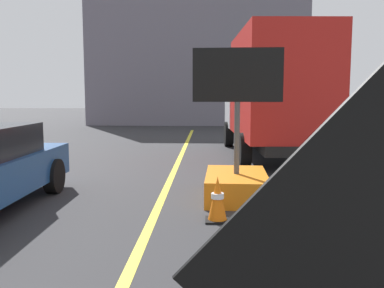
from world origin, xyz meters
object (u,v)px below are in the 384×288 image
(arrow_board_trailer, at_px, (236,172))
(box_truck, at_px, (273,93))
(highway_guide_sign, at_px, (284,61))
(traffic_cone_mid_lane, at_px, (218,199))

(arrow_board_trailer, relative_size, box_truck, 0.39)
(highway_guide_sign, bearing_deg, box_truck, -102.51)
(box_truck, distance_m, highway_guide_sign, 7.20)
(arrow_board_trailer, relative_size, traffic_cone_mid_lane, 3.97)
(arrow_board_trailer, xyz_separation_m, highway_guide_sign, (2.93, 12.03, 2.94))
(arrow_board_trailer, xyz_separation_m, traffic_cone_mid_lane, (-0.38, -1.46, -0.15))
(traffic_cone_mid_lane, bearing_deg, arrow_board_trailer, 75.54)
(highway_guide_sign, height_order, traffic_cone_mid_lane, highway_guide_sign)
(box_truck, relative_size, traffic_cone_mid_lane, 10.29)
(arrow_board_trailer, distance_m, highway_guide_sign, 12.72)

